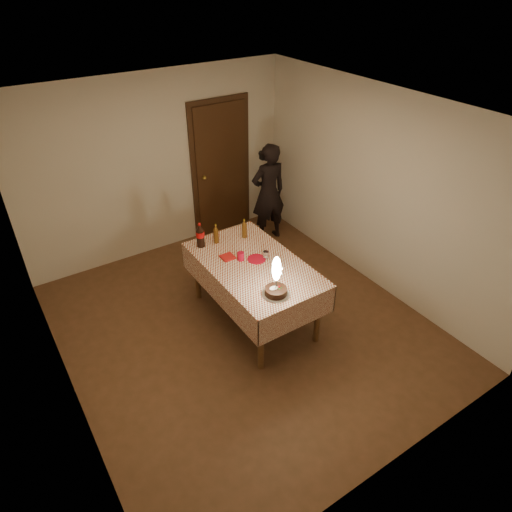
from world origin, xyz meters
name	(u,v)px	position (x,y,z in m)	size (l,w,h in m)	color
ground	(243,326)	(0.00, 0.00, 0.00)	(4.00, 4.50, 0.01)	brown
room_shell	(240,202)	(0.03, 0.08, 1.65)	(4.04, 4.54, 2.62)	beige
dining_table	(254,271)	(0.20, 0.07, 0.71)	(1.02, 1.72, 0.82)	brown
birthday_cake	(276,284)	(0.08, -0.54, 0.96)	(0.29, 0.29, 0.47)	white
red_plate	(257,259)	(0.27, 0.12, 0.82)	(0.22, 0.22, 0.01)	#AE0C20
red_cup	(241,256)	(0.11, 0.21, 0.87)	(0.08, 0.08, 0.10)	#B50C28
clear_cup	(266,255)	(0.38, 0.08, 0.87)	(0.07, 0.07, 0.09)	white
napkin_stack	(228,257)	(0.01, 0.34, 0.83)	(0.15, 0.15, 0.02)	#B21714
cola_bottle	(200,235)	(-0.14, 0.74, 0.97)	(0.10, 0.10, 0.32)	black
amber_bottle_left	(216,234)	(0.06, 0.71, 0.94)	(0.06, 0.06, 0.25)	#56320E
amber_bottle_right	(244,229)	(0.42, 0.63, 0.94)	(0.06, 0.06, 0.25)	#56320E
photographer	(268,193)	(1.45, 1.59, 0.78)	(0.60, 0.46, 1.55)	black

